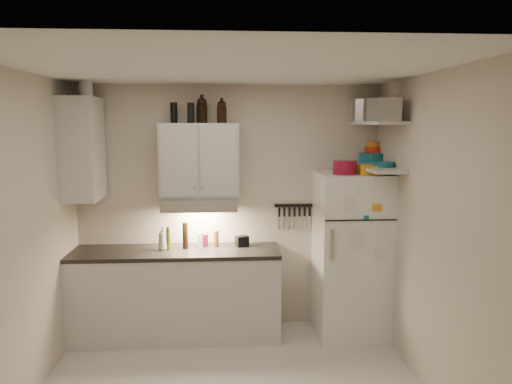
{
  "coord_description": "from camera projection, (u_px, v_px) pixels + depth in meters",
  "views": [
    {
      "loc": [
        -0.06,
        -3.78,
        2.19
      ],
      "look_at": [
        0.25,
        0.9,
        1.55
      ],
      "focal_mm": 35.0,
      "sensor_mm": 36.0,
      "label": 1
    }
  ],
  "objects": [
    {
      "name": "upper_cabinet",
      "position": [
        200.0,
        160.0,
        5.09
      ],
      "size": [
        0.8,
        0.33,
        0.75
      ],
      "primitive_type": "cube",
      "color": "silver",
      "rests_on": "back_wall"
    },
    {
      "name": "thermos_a",
      "position": [
        191.0,
        113.0,
        4.96
      ],
      "size": [
        0.07,
        0.07,
        0.2
      ],
      "primitive_type": "cylinder",
      "rotation": [
        0.0,
        0.0,
        -0.07
      ],
      "color": "black",
      "rests_on": "upper_cabinet"
    },
    {
      "name": "clear_bottle",
      "position": [
        200.0,
        240.0,
        5.16
      ],
      "size": [
        0.07,
        0.07,
        0.16
      ],
      "primitive_type": "cylinder",
      "rotation": [
        0.0,
        0.0,
        0.32
      ],
      "color": "silver",
      "rests_on": "countertop"
    },
    {
      "name": "soap_bottle",
      "position": [
        163.0,
        237.0,
        5.05
      ],
      "size": [
        0.14,
        0.14,
        0.27
      ],
      "primitive_type": "imported",
      "rotation": [
        0.0,
        0.0,
        0.43
      ],
      "color": "silver",
      "rests_on": "countertop"
    },
    {
      "name": "growler_a",
      "position": [
        202.0,
        110.0,
        5.07
      ],
      "size": [
        0.14,
        0.14,
        0.26
      ],
      "primitive_type": null,
      "rotation": [
        0.0,
        0.0,
        -0.28
      ],
      "color": "black",
      "rests_on": "upper_cabinet"
    },
    {
      "name": "back_wall",
      "position": [
        229.0,
        208.0,
        5.35
      ],
      "size": [
        3.2,
        0.02,
        2.6
      ],
      "primitive_type": "cube",
      "color": "beige",
      "rests_on": "ground"
    },
    {
      "name": "red_jar",
      "position": [
        205.0,
        240.0,
        5.22
      ],
      "size": [
        0.08,
        0.08,
        0.13
      ],
      "primitive_type": "cylinder",
      "rotation": [
        0.0,
        0.0,
        0.28
      ],
      "color": "maroon",
      "rests_on": "countertop"
    },
    {
      "name": "vinegar_bottle",
      "position": [
        185.0,
        236.0,
        5.11
      ],
      "size": [
        0.06,
        0.06,
        0.27
      ],
      "primitive_type": "cylinder",
      "rotation": [
        0.0,
        0.0,
        -0.04
      ],
      "color": "black",
      "rests_on": "countertop"
    },
    {
      "name": "pepper_mill",
      "position": [
        216.0,
        239.0,
        5.2
      ],
      "size": [
        0.06,
        0.06,
        0.17
      ],
      "primitive_type": "cylinder",
      "rotation": [
        0.0,
        0.0,
        -0.15
      ],
      "color": "brown",
      "rests_on": "countertop"
    },
    {
      "name": "plates",
      "position": [
        383.0,
        164.0,
        4.84
      ],
      "size": [
        0.25,
        0.25,
        0.05
      ],
      "primitive_type": "cylinder",
      "rotation": [
        0.0,
        0.0,
        -0.22
      ],
      "color": "#166179",
      "rests_on": "shelf_lo"
    },
    {
      "name": "right_wall",
      "position": [
        434.0,
        237.0,
        3.97
      ],
      "size": [
        0.02,
        3.0,
        2.6
      ],
      "primitive_type": "cube",
      "color": "beige",
      "rests_on": "ground"
    },
    {
      "name": "book_stack",
      "position": [
        370.0,
        170.0,
        4.9
      ],
      "size": [
        0.24,
        0.29,
        0.09
      ],
      "primitive_type": "cube",
      "rotation": [
        0.0,
        0.0,
        -0.09
      ],
      "color": "orange",
      "rests_on": "fridge"
    },
    {
      "name": "countertop",
      "position": [
        176.0,
        252.0,
        5.07
      ],
      "size": [
        2.1,
        0.62,
        0.04
      ],
      "primitive_type": "cube",
      "color": "black",
      "rests_on": "base_cabinet"
    },
    {
      "name": "spice_jar",
      "position": [
        356.0,
        169.0,
        5.05
      ],
      "size": [
        0.06,
        0.06,
        0.09
      ],
      "primitive_type": "cylinder",
      "rotation": [
        0.0,
        0.0,
        0.3
      ],
      "color": "silver",
      "rests_on": "fridge"
    },
    {
      "name": "stock_pot",
      "position": [
        363.0,
        111.0,
        5.18
      ],
      "size": [
        0.33,
        0.33,
        0.23
      ],
      "primitive_type": "cylinder",
      "rotation": [
        0.0,
        0.0,
        -0.03
      ],
      "color": "silver",
      "rests_on": "shelf_hi"
    },
    {
      "name": "growler_b",
      "position": [
        222.0,
        111.0,
        4.99
      ],
      "size": [
        0.12,
        0.12,
        0.23
      ],
      "primitive_type": null,
      "rotation": [
        0.0,
        0.0,
        0.2
      ],
      "color": "black",
      "rests_on": "upper_cabinet"
    },
    {
      "name": "tin_a",
      "position": [
        381.0,
        110.0,
        4.69
      ],
      "size": [
        0.24,
        0.22,
        0.22
      ],
      "primitive_type": "cube",
      "rotation": [
        0.0,
        0.0,
        0.11
      ],
      "color": "#AAAAAD",
      "rests_on": "shelf_hi"
    },
    {
      "name": "tin_b",
      "position": [
        388.0,
        110.0,
        4.44
      ],
      "size": [
        0.23,
        0.23,
        0.21
      ],
      "primitive_type": "cube",
      "rotation": [
        0.0,
        0.0,
        -0.15
      ],
      "color": "#AAAAAD",
      "rests_on": "shelf_hi"
    },
    {
      "name": "bowl_orange",
      "position": [
        375.0,
        150.0,
        5.36
      ],
      "size": [
        0.22,
        0.22,
        0.07
      ],
      "primitive_type": "cylinder",
      "color": "red",
      "rests_on": "bowl_teal"
    },
    {
      "name": "shelf_hi",
      "position": [
        378.0,
        123.0,
        4.85
      ],
      "size": [
        0.3,
        0.95,
        0.03
      ],
      "primitive_type": "cube",
      "color": "silver",
      "rests_on": "right_wall"
    },
    {
      "name": "side_cabinet",
      "position": [
        82.0,
        149.0,
        4.87
      ],
      "size": [
        0.33,
        0.55,
        1.0
      ],
      "primitive_type": "cube",
      "color": "silver",
      "rests_on": "left_wall"
    },
    {
      "name": "base_cabinet",
      "position": [
        177.0,
        295.0,
        5.13
      ],
      "size": [
        2.1,
        0.6,
        0.88
      ],
      "primitive_type": "cube",
      "color": "silver",
      "rests_on": "floor"
    },
    {
      "name": "shelf_lo",
      "position": [
        377.0,
        168.0,
        4.91
      ],
      "size": [
        0.3,
        0.95,
        0.03
      ],
      "primitive_type": "cube",
      "color": "silver",
      "rests_on": "right_wall"
    },
    {
      "name": "caddy",
      "position": [
        242.0,
        241.0,
        5.22
      ],
      "size": [
        0.15,
        0.13,
        0.11
      ],
      "primitive_type": "cube",
      "rotation": [
        0.0,
        0.0,
        0.38
      ],
      "color": "black",
      "rests_on": "countertop"
    },
    {
      "name": "thermos_b",
      "position": [
        174.0,
        113.0,
        5.08
      ],
      "size": [
        0.09,
        0.09,
        0.21
      ],
      "primitive_type": "cylinder",
      "rotation": [
        0.0,
        0.0,
        0.26
      ],
      "color": "black",
      "rests_on": "upper_cabinet"
    },
    {
      "name": "oil_bottle",
      "position": [
        169.0,
        238.0,
        5.06
      ],
      "size": [
        0.05,
        0.05,
        0.24
      ],
      "primitive_type": "cylinder",
      "rotation": [
        0.0,
        0.0,
        0.07
      ],
      "color": "#4E6A1A",
      "rests_on": "countertop"
    },
    {
      "name": "left_wall",
      "position": [
        18.0,
        243.0,
        3.76
      ],
      "size": [
        0.02,
        3.0,
        2.6
      ],
      "primitive_type": "cube",
      "color": "beige",
      "rests_on": "ground"
    },
    {
      "name": "range_hood",
      "position": [
        200.0,
        203.0,
        5.09
      ],
      "size": [
        0.76,
        0.46,
        0.12
      ],
      "primitive_type": "cube",
      "color": "silver",
      "rests_on": "back_wall"
    },
    {
      "name": "knife_strip",
      "position": [
        294.0,
        205.0,
        5.37
      ],
      "size": [
        0.42,
        0.02,
        0.03
      ],
      "primitive_type": "cube",
      "color": "black",
      "rests_on": "back_wall"
    },
    {
      "name": "ceiling",
      "position": [
        230.0,
        67.0,
        3.68
      ],
      "size": [
        3.2,
        3.0,
        0.02
      ],
      "primitive_type": "cube",
      "color": "white",
      "rests_on": "ground"
    },
    {
      "name": "side_jar",
      "position": [
        86.0,
        88.0,
        4.79
      ],
      "size": [
        0.14,
        0.14,
        0.18
      ],
      "primitive_type": "cylinder",
      "rotation": [
        0.0,
        0.0,
        -0.09
      ],
      "color": "silver",
      "rests_on": "side_cabinet"
    },
    {
      "name": "bowl_yellow",
      "position": [
        375.0,
        144.0,
        5.35
      ],
      "size": [
        0.17,
        0.17,
        0.06
      ],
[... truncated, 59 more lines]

